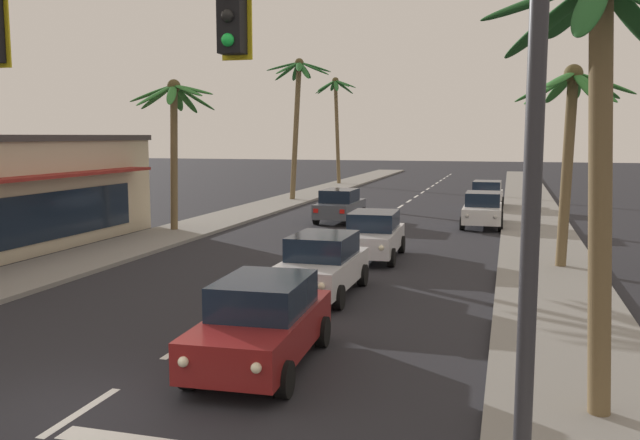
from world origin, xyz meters
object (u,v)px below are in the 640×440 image
sedan_lead_at_stop_bar (262,322)px  sedan_parked_nearest_kerb (483,209)px  sedan_third_in_queue (322,264)px  palm_right_nearest (600,95)px  sedan_parked_mid_kerb (487,195)px  sedan_fifth_in_queue (373,235)px  sedan_oncoming_far (340,205)px  palm_right_second (571,118)px  palm_left_third (297,98)px  palm_left_second (175,117)px  palm_left_farthest (336,106)px  traffic_signal_mast (242,71)px

sedan_lead_at_stop_bar → sedan_parked_nearest_kerb: 21.70m
sedan_third_in_queue → palm_right_nearest: (6.15, -6.88, 4.12)m
sedan_third_in_queue → palm_right_nearest: palm_right_nearest is taller
sedan_lead_at_stop_bar → sedan_parked_mid_kerb: size_ratio=1.01×
sedan_fifth_in_queue → palm_right_nearest: bearing=-65.3°
sedan_oncoming_far → palm_right_second: size_ratio=0.67×
sedan_third_in_queue → sedan_oncoming_far: size_ratio=1.00×
sedan_fifth_in_queue → palm_right_second: bearing=-3.9°
palm_left_third → palm_right_second: palm_left_third is taller
sedan_fifth_in_queue → sedan_oncoming_far: same height
sedan_parked_mid_kerb → palm_right_nearest: bearing=-85.4°
palm_right_nearest → palm_right_second: (0.61, 12.32, -0.02)m
sedan_lead_at_stop_bar → sedan_parked_mid_kerb: (3.19, 29.81, 0.00)m
palm_left_second → palm_right_second: size_ratio=1.04×
sedan_parked_mid_kerb → palm_left_farthest: (-13.75, 17.01, 6.18)m
palm_right_nearest → sedan_parked_nearest_kerb: bearing=96.1°
sedan_parked_mid_kerb → palm_right_nearest: (2.50, -30.81, 4.12)m
sedan_lead_at_stop_bar → sedan_parked_mid_kerb: 29.98m
sedan_parked_nearest_kerb → sedan_oncoming_far: bearing=-179.7°
traffic_signal_mast → palm_left_farthest: (-11.62, 50.25, 1.81)m
traffic_signal_mast → palm_right_nearest: 5.23m
sedan_third_in_queue → palm_right_nearest: 10.11m
traffic_signal_mast → sedan_parked_nearest_kerb: bearing=84.9°
palm_left_second → palm_right_nearest: size_ratio=1.00×
sedan_parked_nearest_kerb → palm_right_nearest: bearing=-83.9°
sedan_lead_at_stop_bar → palm_left_third: size_ratio=0.48×
traffic_signal_mast → palm_left_third: bearing=106.5°
sedan_lead_at_stop_bar → sedan_third_in_queue: same height
sedan_parked_nearest_kerb → palm_right_second: 11.35m
sedan_lead_at_stop_bar → sedan_oncoming_far: bearing=100.1°
sedan_third_in_queue → sedan_oncoming_far: 15.90m
sedan_parked_nearest_kerb → sedan_third_in_queue: bearing=-103.5°
sedan_oncoming_far → palm_right_nearest: bearing=-67.0°
sedan_third_in_queue → sedan_parked_nearest_kerb: (3.73, 15.58, 0.00)m
traffic_signal_mast → sedan_third_in_queue: (-1.52, 9.31, -4.37)m
sedan_third_in_queue → palm_right_second: 9.60m
traffic_signal_mast → sedan_parked_mid_kerb: size_ratio=2.56×
palm_left_second → palm_right_nearest: bearing=-46.7°
traffic_signal_mast → palm_left_third: size_ratio=1.21×
traffic_signal_mast → sedan_fifth_in_queue: size_ratio=2.54×
traffic_signal_mast → sedan_third_in_queue: traffic_signal_mast is taller
sedan_lead_at_stop_bar → sedan_parked_mid_kerb: bearing=83.9°
sedan_fifth_in_queue → sedan_third_in_queue: bearing=-92.7°
palm_left_third → sedan_fifth_in_queue: bearing=-65.1°
sedan_lead_at_stop_bar → palm_left_farthest: bearing=102.7°
palm_left_second → palm_right_nearest: (15.75, -16.73, -0.24)m
sedan_oncoming_far → sedan_parked_nearest_kerb: bearing=0.3°
traffic_signal_mast → sedan_parked_nearest_kerb: size_ratio=2.56×
sedan_oncoming_far → palm_right_nearest: size_ratio=0.65×
palm_right_nearest → palm_left_farthest: bearing=108.8°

